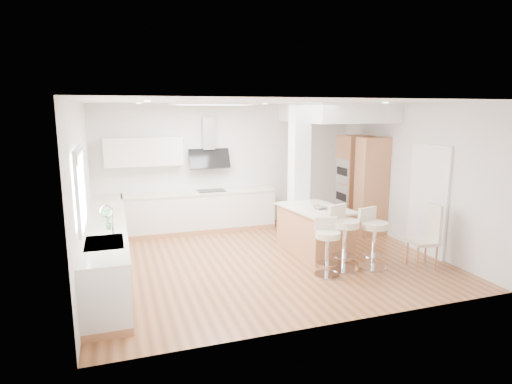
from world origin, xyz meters
name	(u,v)px	position (x,y,z in m)	size (l,w,h in m)	color
ground	(266,259)	(0.00, 0.00, 0.00)	(6.00, 6.00, 0.00)	#A3663C
ceiling	(266,259)	(0.00, 0.00, 0.00)	(6.00, 5.00, 0.02)	white
wall_back	(229,166)	(0.00, 2.50, 1.40)	(6.00, 0.04, 2.80)	white
wall_left	(82,194)	(-3.00, 0.00, 1.40)	(0.04, 5.00, 2.80)	white
wall_right	(410,175)	(3.00, 0.00, 1.40)	(0.04, 5.00, 2.80)	white
skylight	(213,104)	(-0.79, 0.60, 2.77)	(4.10, 2.10, 0.06)	white
window_left	(80,184)	(-2.96, -0.90, 1.69)	(0.06, 1.28, 1.07)	white
doorway_right	(428,201)	(2.97, -0.60, 1.00)	(0.05, 1.00, 2.10)	#433C35
counter_left	(107,246)	(-2.70, 0.23, 0.46)	(0.63, 4.50, 1.35)	tan
counter_back	(193,201)	(-0.91, 2.22, 0.70)	(3.62, 0.63, 2.50)	tan
pillar	(299,173)	(1.05, 0.95, 1.40)	(0.35, 0.35, 2.80)	white
soffit	(336,113)	(2.10, 1.40, 2.60)	(1.78, 2.20, 0.40)	white
oven_column	(360,183)	(2.68, 1.23, 1.05)	(0.63, 1.21, 2.10)	tan
peninsula	(315,229)	(1.02, 0.11, 0.44)	(1.14, 1.55, 0.94)	tan
bar_stool_a	(327,244)	(0.68, -1.02, 0.53)	(0.52, 0.52, 0.95)	silver
bar_stool_b	(344,234)	(1.07, -0.86, 0.61)	(0.64, 0.64, 1.09)	silver
bar_stool_c	(373,235)	(1.58, -0.96, 0.58)	(0.57, 0.57, 1.03)	silver
dining_chair	(428,234)	(2.51, -1.21, 0.59)	(0.49, 0.49, 1.10)	beige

